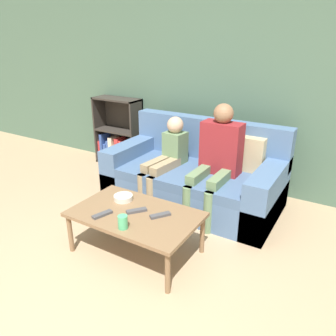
% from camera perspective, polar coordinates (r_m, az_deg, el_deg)
% --- Properties ---
extents(wall_back, '(12.00, 0.06, 2.60)m').
position_cam_1_polar(wall_back, '(3.89, 11.83, 15.32)').
color(wall_back, '#4C6B56').
rests_on(wall_back, ground_plane).
extents(couch, '(1.83, 0.95, 0.87)m').
position_cam_1_polar(couch, '(3.60, 4.80, -1.65)').
color(couch, '#4C6B93').
rests_on(couch, ground_plane).
extents(bookshelf, '(0.68, 0.28, 0.94)m').
position_cam_1_polar(bookshelf, '(4.75, -8.64, 5.12)').
color(bookshelf, '#332D28').
rests_on(bookshelf, ground_plane).
extents(coffee_table, '(1.04, 0.64, 0.38)m').
position_cam_1_polar(coffee_table, '(2.73, -5.71, -8.39)').
color(coffee_table, brown).
rests_on(coffee_table, ground_plane).
extents(person_adult, '(0.41, 0.65, 1.12)m').
position_cam_1_polar(person_adult, '(3.28, 8.68, 2.54)').
color(person_adult, '#66845B').
rests_on(person_adult, ground_plane).
extents(person_child, '(0.28, 0.66, 0.93)m').
position_cam_1_polar(person_child, '(3.51, -0.19, 2.10)').
color(person_child, '#9E8966').
rests_on(person_child, ground_plane).
extents(cup_near, '(0.07, 0.07, 0.11)m').
position_cam_1_polar(cup_near, '(2.50, -7.88, -9.31)').
color(cup_near, '#4CB77A').
rests_on(cup_near, coffee_table).
extents(tv_remote_0, '(0.14, 0.17, 0.02)m').
position_cam_1_polar(tv_remote_0, '(2.65, -1.36, -8.22)').
color(tv_remote_0, '#47474C').
rests_on(tv_remote_0, coffee_table).
extents(tv_remote_1, '(0.09, 0.18, 0.02)m').
position_cam_1_polar(tv_remote_1, '(2.71, -11.37, -7.93)').
color(tv_remote_1, '#47474C').
rests_on(tv_remote_1, coffee_table).
extents(tv_remote_2, '(0.14, 0.16, 0.02)m').
position_cam_1_polar(tv_remote_2, '(2.72, -5.50, -7.41)').
color(tv_remote_2, '#47474C').
rests_on(tv_remote_2, coffee_table).
extents(snack_bowl, '(0.17, 0.17, 0.05)m').
position_cam_1_polar(snack_bowl, '(2.92, -7.79, -5.12)').
color(snack_bowl, beige).
rests_on(snack_bowl, coffee_table).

